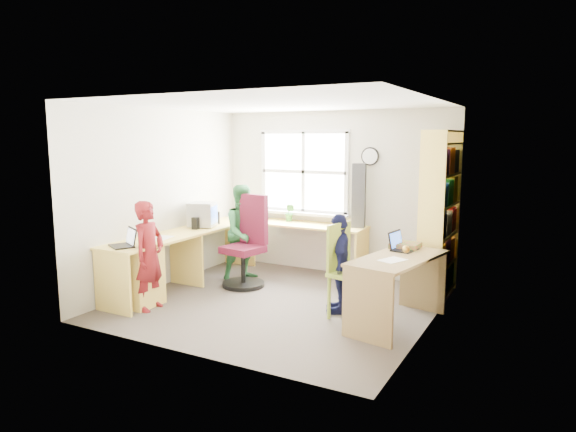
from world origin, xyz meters
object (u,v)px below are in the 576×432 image
at_px(person_red, 149,256).
at_px(swivel_chair, 247,247).
at_px(cd_tower, 359,195).
at_px(potted_plant, 290,213).
at_px(laptop_left, 126,242).
at_px(l_desk, 179,260).
at_px(laptop_right, 401,246).
at_px(bookshelf, 440,219).
at_px(wooden_chair, 348,267).
at_px(person_green, 245,232).
at_px(right_desk, 398,276).
at_px(crt_monitor, 202,215).
at_px(person_navy, 339,263).

bearing_deg(person_red, swivel_chair, -25.96).
xyz_separation_m(cd_tower, person_red, (-1.68, -2.43, -0.56)).
bearing_deg(potted_plant, laptop_left, -108.70).
relative_size(l_desk, laptop_right, 8.63).
distance_m(bookshelf, wooden_chair, 1.49).
bearing_deg(laptop_right, l_desk, 111.20).
distance_m(wooden_chair, person_green, 2.04).
xyz_separation_m(laptop_right, person_green, (-2.37, 0.42, -0.12)).
xyz_separation_m(right_desk, person_red, (-2.72, -0.87, 0.10)).
bearing_deg(l_desk, laptop_right, 12.59).
bearing_deg(right_desk, person_green, 173.57).
distance_m(bookshelf, potted_plant, 2.32).
xyz_separation_m(wooden_chair, crt_monitor, (-2.43, 0.53, 0.35)).
xyz_separation_m(laptop_left, cd_tower, (1.94, 2.53, 0.40)).
distance_m(l_desk, swivel_chair, 0.95).
relative_size(swivel_chair, crt_monitor, 2.83).
height_order(crt_monitor, person_red, person_red).
distance_m(wooden_chair, cd_tower, 1.76).
bearing_deg(laptop_right, laptop_left, 123.05).
bearing_deg(person_navy, potted_plant, -158.30).
height_order(swivel_chair, wooden_chair, swivel_chair).
xyz_separation_m(wooden_chair, person_red, (-2.15, -0.86, 0.07)).
height_order(l_desk, bookshelf, bookshelf).
height_order(l_desk, potted_plant, potted_plant).
bearing_deg(l_desk, person_navy, 9.85).
distance_m(right_desk, swivel_chair, 2.31).
distance_m(right_desk, bookshelf, 1.30).
relative_size(cd_tower, potted_plant, 3.33).
relative_size(right_desk, cd_tower, 1.54).
bearing_deg(person_green, laptop_left, -167.07).
distance_m(cd_tower, person_red, 3.01).
distance_m(l_desk, right_desk, 2.80).
bearing_deg(right_desk, cd_tower, 134.46).
bearing_deg(bookshelf, right_desk, -97.82).
relative_size(l_desk, bookshelf, 1.40).
relative_size(right_desk, laptop_right, 4.09).
xyz_separation_m(potted_plant, person_red, (-0.59, -2.40, -0.24)).
xyz_separation_m(laptop_right, potted_plant, (-2.06, 1.19, 0.08)).
xyz_separation_m(l_desk, laptop_left, (-0.19, -0.71, 0.34)).
bearing_deg(swivel_chair, bookshelf, 25.30).
xyz_separation_m(swivel_chair, crt_monitor, (-0.75, 0.00, 0.39)).
bearing_deg(right_desk, wooden_chair, -167.94).
distance_m(swivel_chair, wooden_chair, 1.76).
bearing_deg(swivel_chair, right_desk, -3.68).
distance_m(swivel_chair, person_red, 1.47).
xyz_separation_m(bookshelf, swivel_chair, (-2.41, -0.69, -0.47)).
relative_size(laptop_left, potted_plant, 1.46).
xyz_separation_m(right_desk, laptop_left, (-2.98, -0.97, 0.25)).
bearing_deg(laptop_left, bookshelf, 62.93).
distance_m(cd_tower, potted_plant, 1.14).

